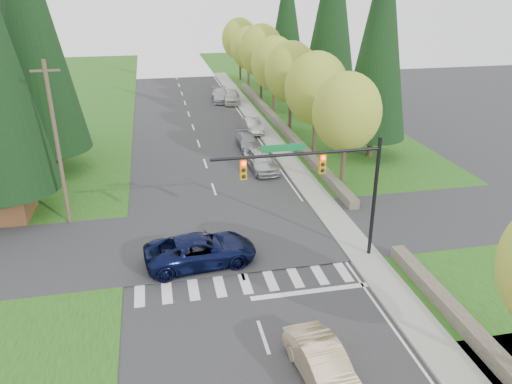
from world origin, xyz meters
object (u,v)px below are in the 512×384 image
object	(u,v)px
parked_car_a	(261,160)
parked_car_e	(221,96)
sedan_champagne	(323,365)
parked_car_d	(232,97)
parked_car_b	(248,141)
parked_car_c	(253,126)
suv_navy	(201,250)

from	to	relation	value
parked_car_a	parked_car_e	distance (m)	24.35
sedan_champagne	parked_car_d	bearing A→B (deg)	77.50
parked_car_b	parked_car_c	world-z (taller)	parked_car_c
sedan_champagne	parked_car_e	size ratio (longest dim) A/B	0.92
suv_navy	parked_car_a	distance (m)	14.54
parked_car_b	parked_car_e	size ratio (longest dim) A/B	0.87
parked_car_e	parked_car_b	bearing A→B (deg)	-87.56
parked_car_a	parked_car_b	world-z (taller)	parked_car_a
parked_car_a	parked_car_b	distance (m)	5.66
sedan_champagne	parked_car_a	xyz separation A→B (m)	(2.54, 22.52, 0.09)
parked_car_e	parked_car_c	bearing A→B (deg)	-82.06
parked_car_a	parked_car_d	world-z (taller)	parked_car_a
suv_navy	parked_car_b	size ratio (longest dim) A/B	1.40
parked_car_b	sedan_champagne	bearing A→B (deg)	-94.33
parked_car_a	parked_car_c	bearing A→B (deg)	78.01
parked_car_a	parked_car_c	world-z (taller)	parked_car_a
suv_navy	parked_car_a	xyz separation A→B (m)	(6.16, 13.17, 0.00)
parked_car_c	parked_car_e	size ratio (longest dim) A/B	0.84
suv_navy	parked_car_e	distance (m)	38.05
parked_car_c	suv_navy	bearing A→B (deg)	-110.57
sedan_champagne	parked_car_b	distance (m)	28.29
parked_car_a	parked_car_e	xyz separation A→B (m)	(0.21, 24.35, -0.12)
parked_car_d	parked_car_c	bearing A→B (deg)	-83.62
parked_car_b	parked_car_d	world-z (taller)	parked_car_d
suv_navy	parked_car_b	xyz separation A→B (m)	(6.16, 18.82, -0.21)
sedan_champagne	parked_car_b	world-z (taller)	sedan_champagne
sedan_champagne	parked_car_a	bearing A→B (deg)	76.02
parked_car_e	sedan_champagne	bearing A→B (deg)	-90.27
suv_navy	parked_car_a	size ratio (longest dim) A/B	1.22
parked_car_b	parked_car_d	size ratio (longest dim) A/B	0.90
sedan_champagne	parked_car_c	distance (m)	33.10
parked_car_a	parked_car_b	xyz separation A→B (m)	(0.00, 5.66, -0.21)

